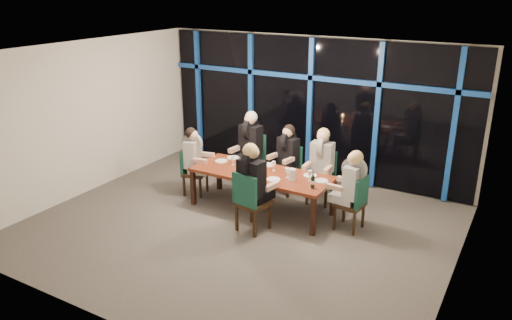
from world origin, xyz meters
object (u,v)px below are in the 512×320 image
Objects in this scene: dining_table at (261,176)px; chair_end_right at (355,201)px; chair_far_right at (322,174)px; diner_near_mid at (253,174)px; diner_far_left at (250,138)px; water_pitcher at (292,175)px; chair_end_left at (191,169)px; diner_far_mid at (287,149)px; diner_far_right at (322,155)px; chair_near_mid at (249,199)px; chair_far_left at (252,156)px; wine_bottle at (313,182)px; chair_far_mid at (289,166)px; diner_end_right at (352,178)px; diner_end_left at (194,151)px.

dining_table is 2.66× the size of chair_end_right.
chair_far_right is 0.97× the size of diner_near_mid.
water_pitcher is at bearing -30.39° from diner_far_left.
diner_far_mid is at bearing -71.70° from chair_end_left.
diner_near_mid reaches higher than diner_far_right.
chair_far_right is 1.27m from chair_end_right.
diner_far_mid is at bearing -73.74° from chair_near_mid.
chair_far_left is 1.69m from diner_far_right.
wine_bottle reaches higher than chair_end_right.
diner_far_mid is at bearing 114.46° from water_pitcher.
chair_end_left is 0.90× the size of diner_far_left.
diner_far_mid is (-0.02, -0.08, 0.38)m from chair_far_mid.
diner_far_left is (-1.64, 0.04, 0.46)m from chair_far_right.
diner_far_mid is at bearing 132.42° from wine_bottle.
water_pitcher is (-1.10, -0.17, 0.31)m from chair_end_right.
diner_far_mid reaches higher than water_pitcher.
diner_far_right is (0.00, -0.09, 0.40)m from chair_far_right.
water_pitcher is (2.26, -0.07, 0.33)m from chair_end_left.
chair_far_mid is 0.39m from diner_far_mid.
chair_near_mid is at bearing -111.22° from diner_far_right.
diner_far_mid is at bearing 87.71° from dining_table.
chair_far_mid is at bearing 9.46° from diner_far_left.
chair_far_mid is at bearing 87.03° from dining_table.
chair_far_left is at bearing -51.28° from chair_near_mid.
dining_table is 2.58× the size of chair_far_right.
chair_far_right reaches higher than chair_far_mid.
diner_near_mid is (0.23, -1.72, 0.10)m from diner_far_mid.
chair_far_left is (-0.82, 1.06, -0.08)m from dining_table.
chair_end_left is at bearing -161.27° from chair_far_right.
dining_table is 2.70× the size of chair_far_mid.
chair_near_mid reaches higher than dining_table.
chair_far_mid is 0.99× the size of chair_end_right.
diner_near_mid is at bearing -71.56° from diner_far_mid.
dining_table is at bearing -47.34° from chair_far_left.
diner_near_mid is (-0.55, -1.61, 0.06)m from diner_far_right.
chair_far_left is 4.92× the size of water_pitcher.
water_pitcher is at bearing -108.78° from chair_near_mid.
diner_near_mid reaches higher than diner_far_mid.
water_pitcher is (-0.15, -0.94, -0.10)m from diner_far_right.
chair_far_mid is at bearing -113.73° from chair_end_right.
diner_far_mid is (0.04, 0.96, 0.24)m from dining_table.
wine_bottle is (0.30, -1.15, 0.30)m from chair_far_right.
chair_far_mid is (0.87, -0.02, -0.06)m from chair_far_left.
diner_far_mid is 0.99× the size of diner_end_right.
diner_end_left is at bearing -16.25° from chair_near_mid.
chair_near_mid is 1.99m from diner_end_left.
diner_end_left is (-0.69, -0.97, -0.12)m from diner_far_left.
chair_end_right is at bearing -100.82° from chair_end_left.
diner_far_right is (0.82, 0.85, 0.28)m from dining_table.
diner_near_mid reaches higher than water_pitcher.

